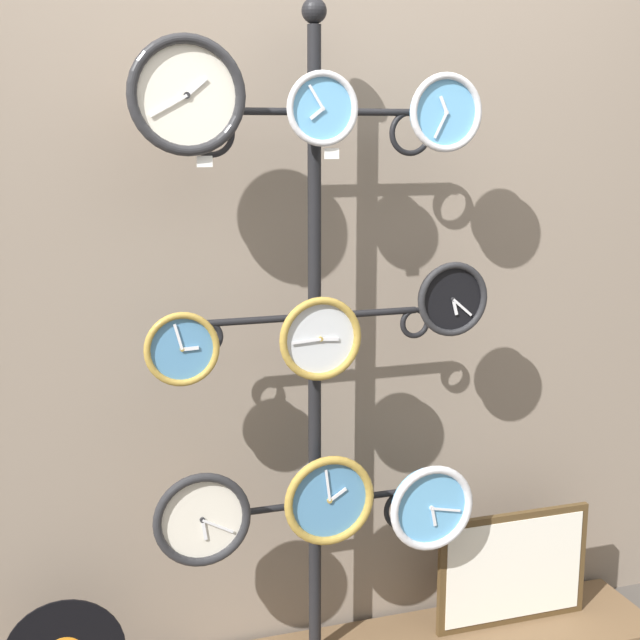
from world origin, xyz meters
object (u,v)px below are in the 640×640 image
(clock_top_right, at_px, (445,113))
(clock_middle_right, at_px, (452,299))
(clock_bottom_left, at_px, (202,519))
(clock_bottom_right, at_px, (431,507))
(clock_bottom_center, at_px, (329,500))
(clock_middle_center, at_px, (320,338))
(clock_middle_left, at_px, (182,349))
(display_stand, at_px, (315,474))
(clock_top_left, at_px, (187,95))
(picture_frame, at_px, (513,569))
(clock_top_center, at_px, (322,109))

(clock_top_right, xyz_separation_m, clock_middle_right, (0.04, 0.00, -0.52))
(clock_middle_right, distance_m, clock_bottom_left, 0.92)
(clock_bottom_left, xyz_separation_m, clock_bottom_right, (0.68, -0.01, -0.06))
(clock_middle_right, bearing_deg, clock_top_right, -173.34)
(clock_bottom_center, distance_m, clock_bottom_right, 0.32)
(clock_top_right, bearing_deg, clock_middle_center, -176.02)
(clock_middle_left, xyz_separation_m, clock_bottom_center, (0.40, -0.01, -0.47))
(clock_middle_right, bearing_deg, display_stand, 168.82)
(clock_middle_left, relative_size, clock_middle_right, 0.92)
(clock_bottom_right, bearing_deg, clock_top_left, 178.57)
(picture_frame, bearing_deg, clock_top_right, -172.03)
(display_stand, height_order, clock_top_left, display_stand)
(clock_middle_right, xyz_separation_m, clock_bottom_center, (-0.37, -0.01, -0.56))
(display_stand, bearing_deg, clock_top_center, -94.21)
(clock_top_center, relative_size, clock_middle_center, 0.84)
(clock_top_left, xyz_separation_m, picture_frame, (1.01, 0.05, -1.45))
(clock_top_left, xyz_separation_m, clock_bottom_left, (0.01, -0.01, -1.11))
(clock_top_right, distance_m, picture_frame, 1.44)
(clock_bottom_center, relative_size, clock_bottom_right, 1.01)
(display_stand, relative_size, clock_middle_center, 8.44)
(clock_bottom_left, distance_m, picture_frame, 1.06)
(clock_bottom_right, relative_size, picture_frame, 0.51)
(clock_middle_right, height_order, clock_bottom_center, clock_middle_right)
(clock_top_left, relative_size, clock_middle_center, 1.28)
(clock_middle_right, distance_m, clock_bottom_right, 0.62)
(display_stand, height_order, clock_middle_left, display_stand)
(clock_top_left, xyz_separation_m, clock_middle_right, (0.74, 0.01, -0.55))
(clock_top_left, distance_m, clock_top_center, 0.35)
(clock_middle_left, bearing_deg, clock_bottom_center, -1.47)
(clock_middle_left, bearing_deg, clock_top_right, -0.13)
(clock_middle_left, distance_m, picture_frame, 1.31)
(clock_top_right, xyz_separation_m, clock_bottom_center, (-0.33, -0.01, -1.07))
(clock_top_right, distance_m, clock_middle_left, 0.95)
(clock_bottom_left, height_order, picture_frame, clock_bottom_left)
(clock_middle_center, bearing_deg, clock_middle_right, 4.24)
(clock_top_left, bearing_deg, clock_middle_right, 0.80)
(clock_top_left, relative_size, clock_top_center, 1.53)
(clock_middle_center, bearing_deg, display_stand, 80.19)
(clock_top_center, bearing_deg, clock_middle_left, 179.19)
(clock_top_left, bearing_deg, clock_middle_left, 166.93)
(clock_top_right, height_order, clock_middle_center, clock_top_right)
(clock_top_right, relative_size, picture_frame, 0.41)
(clock_middle_center, relative_size, clock_bottom_center, 0.87)
(clock_top_right, bearing_deg, clock_top_center, -179.38)
(picture_frame, bearing_deg, clock_top_left, -177.25)
(clock_top_left, distance_m, clock_bottom_left, 1.11)
(clock_middle_left, xyz_separation_m, clock_bottom_left, (0.04, -0.02, -0.47))
(clock_top_center, xyz_separation_m, clock_top_right, (0.35, 0.00, -0.01))
(clock_top_center, bearing_deg, clock_bottom_center, -13.87)
(display_stand, bearing_deg, clock_bottom_right, -17.65)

